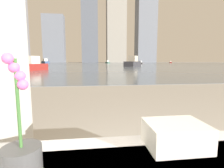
{
  "coord_description": "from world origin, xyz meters",
  "views": [
    {
      "loc": [
        -0.43,
        0.15,
        0.98
      ],
      "look_at": [
        -0.13,
        2.57,
        0.65
      ],
      "focal_mm": 28.0,
      "sensor_mm": 36.0,
      "label": 1
    }
  ],
  "objects": [
    {
      "name": "potted_orchid",
      "position": [
        -0.69,
        0.8,
        0.65
      ],
      "size": [
        0.14,
        0.14,
        0.44
      ],
      "color": "#4C4C4C",
      "rests_on": "bathtub"
    },
    {
      "name": "towel_stack",
      "position": [
        -0.03,
        0.91,
        0.62
      ],
      "size": [
        0.28,
        0.22,
        0.12
      ],
      "color": "silver",
      "rests_on": "bathtub"
    },
    {
      "name": "harbor_water",
      "position": [
        0.0,
        62.0,
        0.01
      ],
      "size": [
        180.0,
        110.0,
        0.01
      ],
      "color": "slate",
      "rests_on": "ground_plane"
    },
    {
      "name": "harbor_boat_0",
      "position": [
        16.32,
        57.51,
        0.37
      ],
      "size": [
        2.25,
        2.82,
        1.03
      ],
      "color": "#4C4C51",
      "rests_on": "harbor_water"
    },
    {
      "name": "harbor_boat_1",
      "position": [
        39.24,
        82.89,
        0.35
      ],
      "size": [
        1.56,
        2.73,
        0.97
      ],
      "color": "maroon",
      "rests_on": "harbor_water"
    },
    {
      "name": "harbor_boat_2",
      "position": [
        -18.9,
        76.52,
        0.7
      ],
      "size": [
        4.18,
        5.46,
        1.97
      ],
      "color": "navy",
      "rests_on": "harbor_water"
    },
    {
      "name": "harbor_boat_3",
      "position": [
        -6.33,
        18.99,
        0.53
      ],
      "size": [
        2.45,
        4.15,
        1.47
      ],
      "color": "maroon",
      "rests_on": "harbor_water"
    },
    {
      "name": "harbor_boat_4",
      "position": [
        7.62,
        80.21,
        0.46
      ],
      "size": [
        1.87,
        3.55,
        1.27
      ],
      "color": "#335647",
      "rests_on": "harbor_water"
    },
    {
      "name": "harbor_boat_5",
      "position": [
        7.29,
        31.22,
        0.68
      ],
      "size": [
        4.13,
        5.25,
        1.9
      ],
      "color": "#2D2D33",
      "rests_on": "harbor_water"
    },
    {
      "name": "skyline_tower_0",
      "position": [
        -44.11,
        118.0,
        34.33
      ],
      "size": [
        9.11,
        11.18,
        68.66
      ],
      "color": "slate",
      "rests_on": "ground_plane"
    },
    {
      "name": "skyline_tower_1",
      "position": [
        -22.81,
        118.0,
        14.77
      ],
      "size": [
        13.07,
        7.99,
        29.54
      ],
      "color": "slate",
      "rests_on": "ground_plane"
    },
    {
      "name": "skyline_tower_2",
      "position": [
        -0.25,
        118.0,
        25.73
      ],
      "size": [
        10.49,
        6.62,
        51.46
      ],
      "color": "#4C515B",
      "rests_on": "ground_plane"
    },
    {
      "name": "skyline_tower_3",
      "position": [
        17.18,
        118.0,
        28.76
      ],
      "size": [
        12.6,
        8.57,
        57.52
      ],
      "color": "gray",
      "rests_on": "ground_plane"
    }
  ]
}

